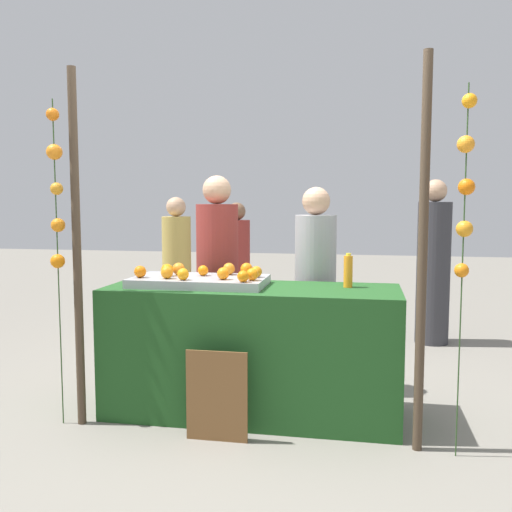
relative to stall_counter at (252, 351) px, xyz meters
name	(u,v)px	position (x,y,z in m)	size (l,w,h in m)	color
ground_plane	(252,413)	(0.00, 0.00, -0.45)	(24.00, 24.00, 0.00)	gray
stall_counter	(252,351)	(0.00, 0.00, 0.00)	(2.01, 0.70, 0.90)	#1E4C1E
orange_tray	(200,281)	(-0.37, 0.00, 0.48)	(0.93, 0.50, 0.06)	#9EA0A5
orange_0	(256,272)	(0.02, 0.05, 0.55)	(0.08, 0.08, 0.08)	orange
orange_1	(167,273)	(-0.57, -0.13, 0.55)	(0.09, 0.09, 0.09)	orange
orange_2	(183,274)	(-0.44, -0.17, 0.55)	(0.08, 0.08, 0.08)	orange
orange_3	(252,274)	(0.02, -0.10, 0.55)	(0.08, 0.08, 0.08)	orange
orange_4	(223,274)	(-0.18, -0.10, 0.55)	(0.08, 0.08, 0.08)	orange
orange_5	(203,271)	(-0.37, 0.07, 0.55)	(0.07, 0.07, 0.07)	orange
orange_6	(229,269)	(-0.20, 0.15, 0.55)	(0.09, 0.09, 0.09)	orange
orange_7	(140,272)	(-0.77, -0.11, 0.55)	(0.08, 0.08, 0.08)	orange
orange_8	(179,269)	(-0.55, 0.07, 0.55)	(0.09, 0.09, 0.09)	orange
orange_9	(243,276)	(-0.02, -0.19, 0.55)	(0.08, 0.08, 0.08)	orange
orange_10	(167,270)	(-0.61, -0.01, 0.55)	(0.09, 0.09, 0.09)	orange
orange_11	(247,269)	(-0.07, 0.16, 0.55)	(0.09, 0.09, 0.09)	orange
juice_bottle	(348,271)	(0.65, 0.11, 0.56)	(0.06, 0.06, 0.24)	orange
chalkboard_sign	(217,397)	(-0.13, -0.49, -0.17)	(0.39, 0.03, 0.58)	brown
vendor_left	(217,288)	(-0.41, 0.62, 0.34)	(0.34, 0.34, 1.69)	maroon
vendor_right	(315,297)	(0.39, 0.58, 0.29)	(0.32, 0.32, 1.59)	#99999E
crowd_person_0	(177,274)	(-1.20, 1.94, 0.26)	(0.31, 0.31, 1.53)	tan
crowd_person_1	(237,272)	(-0.65, 2.42, 0.24)	(0.29, 0.29, 1.47)	maroon
crowd_person_2	(433,268)	(1.48, 2.29, 0.35)	(0.34, 0.34, 1.71)	#333338
canopy_post_left	(77,250)	(-1.09, -0.39, 0.72)	(0.06, 0.06, 2.34)	#473828
canopy_post_right	(422,256)	(1.09, -0.39, 0.72)	(0.06, 0.06, 2.34)	#473828
garland_strand_left	(56,193)	(-1.21, -0.41, 1.09)	(0.11, 0.11, 2.14)	#2D4C23
garland_strand_right	(465,189)	(1.30, -0.44, 1.11)	(0.11, 0.11, 2.14)	#2D4C23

